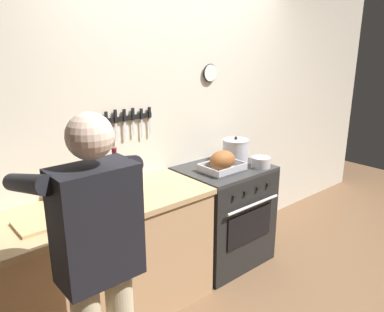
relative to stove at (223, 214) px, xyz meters
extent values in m
cube|color=beige|center=(-0.22, 0.36, 0.85)|extent=(6.00, 0.10, 2.60)
cube|color=black|center=(-0.76, 0.30, 0.94)|extent=(0.42, 0.02, 0.04)
cube|color=silver|center=(-0.95, 0.29, 0.83)|extent=(0.01, 0.00, 0.17)
cube|color=black|center=(-0.95, 0.29, 0.96)|extent=(0.02, 0.02, 0.09)
cube|color=silver|center=(-0.88, 0.29, 0.84)|extent=(0.02, 0.00, 0.15)
cube|color=black|center=(-0.88, 0.29, 0.97)|extent=(0.02, 0.02, 0.10)
cube|color=silver|center=(-0.80, 0.29, 0.85)|extent=(0.02, 0.00, 0.13)
cube|color=black|center=(-0.80, 0.29, 0.96)|extent=(0.02, 0.02, 0.09)
cube|color=silver|center=(-0.72, 0.29, 0.86)|extent=(0.01, 0.00, 0.12)
cube|color=black|center=(-0.72, 0.29, 0.96)|extent=(0.02, 0.02, 0.09)
cube|color=silver|center=(-0.65, 0.29, 0.84)|extent=(0.02, 0.00, 0.15)
cube|color=black|center=(-0.65, 0.29, 0.96)|extent=(0.02, 0.02, 0.08)
cube|color=silver|center=(-0.57, 0.29, 0.85)|extent=(0.02, 0.00, 0.14)
cube|color=black|center=(-0.57, 0.29, 0.96)|extent=(0.02, 0.02, 0.08)
cylinder|color=white|center=(0.09, 0.29, 1.23)|extent=(0.14, 0.02, 0.14)
torus|color=black|center=(0.09, 0.29, 1.23)|extent=(0.16, 0.02, 0.16)
cube|color=tan|center=(-1.42, 0.00, -0.02)|extent=(2.00, 0.62, 0.86)
cube|color=tan|center=(-1.42, 0.00, 0.43)|extent=(2.03, 0.65, 0.04)
cube|color=black|center=(0.00, 0.00, -0.02)|extent=(0.76, 0.62, 0.87)
cube|color=black|center=(0.00, -0.31, 0.00)|extent=(0.53, 0.01, 0.28)
cube|color=#2D2D2D|center=(0.00, 0.00, 0.43)|extent=(0.76, 0.62, 0.03)
cylinder|color=black|center=(-0.21, -0.32, 0.33)|extent=(0.04, 0.02, 0.04)
cylinder|color=black|center=(-0.08, -0.32, 0.33)|extent=(0.04, 0.02, 0.04)
cylinder|color=black|center=(0.08, -0.32, 0.33)|extent=(0.04, 0.02, 0.04)
cylinder|color=black|center=(0.21, -0.32, 0.33)|extent=(0.04, 0.02, 0.04)
cylinder|color=silver|center=(0.00, -0.34, 0.21)|extent=(0.61, 0.02, 0.02)
cube|color=black|center=(-1.56, -0.71, 0.69)|extent=(0.38, 0.22, 0.56)
sphere|color=beige|center=(-1.56, -0.71, 1.10)|extent=(0.21, 0.21, 0.21)
cylinder|color=black|center=(-1.77, -0.47, 0.87)|extent=(0.09, 0.55, 0.22)
cylinder|color=black|center=(-1.35, -0.47, 0.87)|extent=(0.09, 0.55, 0.22)
cube|color=#B7B7BC|center=(-0.09, -0.06, 0.46)|extent=(0.34, 0.25, 0.01)
cube|color=#B7B7BC|center=(-0.09, -0.18, 0.49)|extent=(0.34, 0.01, 0.05)
cube|color=#B7B7BC|center=(-0.09, 0.07, 0.49)|extent=(0.34, 0.01, 0.05)
cube|color=#B7B7BC|center=(-0.26, -0.06, 0.49)|extent=(0.01, 0.25, 0.05)
cube|color=#B7B7BC|center=(0.08, -0.06, 0.49)|extent=(0.01, 0.25, 0.05)
ellipsoid|color=brown|center=(-0.09, -0.06, 0.54)|extent=(0.24, 0.18, 0.17)
cylinder|color=#B7B7BC|center=(0.20, 0.06, 0.55)|extent=(0.23, 0.23, 0.19)
cylinder|color=#B2B2B7|center=(0.20, 0.06, 0.65)|extent=(0.24, 0.24, 0.01)
sphere|color=black|center=(0.20, 0.06, 0.67)|extent=(0.03, 0.03, 0.03)
cylinder|color=#B7B7BC|center=(0.24, -0.20, 0.49)|extent=(0.17, 0.17, 0.09)
cube|color=tan|center=(-1.57, -0.06, 0.46)|extent=(0.36, 0.24, 0.02)
cylinder|color=red|center=(-1.07, 0.19, 0.51)|extent=(0.05, 0.05, 0.12)
cylinder|color=red|center=(-1.07, 0.19, 0.59)|extent=(0.02, 0.02, 0.03)
cylinder|color=#197219|center=(-1.07, 0.19, 0.61)|extent=(0.02, 0.02, 0.01)
cylinder|color=gold|center=(-1.38, 0.22, 0.55)|extent=(0.07, 0.07, 0.19)
cylinder|color=gold|center=(-1.38, 0.22, 0.66)|extent=(0.03, 0.03, 0.04)
cylinder|color=black|center=(-1.38, 0.22, 0.69)|extent=(0.04, 0.04, 0.01)
cylinder|color=#997F4C|center=(-1.14, 0.15, 0.54)|extent=(0.06, 0.06, 0.18)
cylinder|color=#997F4C|center=(-1.14, 0.15, 0.65)|extent=(0.03, 0.03, 0.04)
cylinder|color=black|center=(-1.14, 0.15, 0.68)|extent=(0.03, 0.03, 0.01)
cylinder|color=#338CCC|center=(-1.31, 0.13, 0.55)|extent=(0.06, 0.06, 0.19)
cylinder|color=#338CCC|center=(-1.31, 0.13, 0.66)|extent=(0.03, 0.03, 0.04)
cylinder|color=white|center=(-1.31, 0.13, 0.69)|extent=(0.03, 0.03, 0.01)
cylinder|color=#47141E|center=(-0.96, 0.19, 0.57)|extent=(0.08, 0.08, 0.24)
cylinder|color=#47141E|center=(-0.96, 0.19, 0.72)|extent=(0.03, 0.03, 0.05)
cylinder|color=maroon|center=(-0.96, 0.19, 0.75)|extent=(0.04, 0.04, 0.01)
camera|label=1|loc=(-2.25, -2.19, 1.49)|focal=35.32mm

